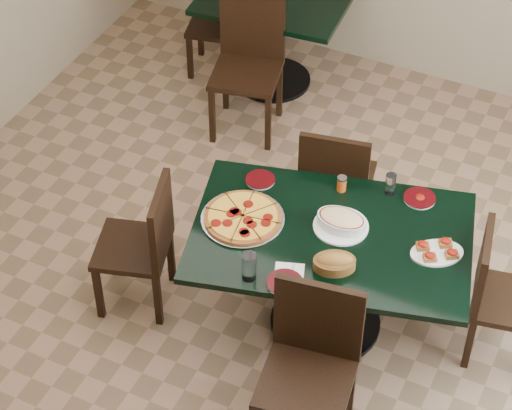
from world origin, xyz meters
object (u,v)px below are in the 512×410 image
at_px(chair_far, 336,179).
at_px(chair_left, 145,241).
at_px(chair_near, 311,358).
at_px(chair_right, 497,290).
at_px(bruschetta_platter, 437,251).
at_px(pepperoni_pizza, 243,217).
at_px(back_chair_near, 249,57).
at_px(lasagna_casserole, 341,221).
at_px(back_table, 274,24).
at_px(back_chair_left, 224,20).
at_px(bread_basket, 334,262).
at_px(main_table, 330,257).

bearing_deg(chair_far, chair_left, 39.95).
xyz_separation_m(chair_near, chair_right, (0.72, 0.94, -0.08)).
bearing_deg(bruschetta_platter, chair_right, -12.79).
distance_m(chair_left, pepperoni_pizza, 0.64).
height_order(chair_right, back_chair_near, back_chair_near).
relative_size(chair_far, lasagna_casserole, 2.96).
height_order(back_table, back_chair_left, back_chair_left).
bearing_deg(chair_left, back_chair_left, 179.33).
bearing_deg(lasagna_casserole, chair_far, 113.93).
bearing_deg(back_chair_near, chair_right, -44.73).
height_order(pepperoni_pizza, bruschetta_platter, bruschetta_platter).
distance_m(chair_far, pepperoni_pizza, 0.87).
xyz_separation_m(back_chair_left, bruschetta_platter, (2.30, -1.98, 0.31)).
height_order(chair_left, lasagna_casserole, chair_left).
height_order(chair_far, back_chair_near, back_chair_near).
height_order(chair_left, bread_basket, chair_left).
relative_size(back_chair_left, bread_basket, 3.01).
bearing_deg(main_table, back_chair_left, 115.40).
relative_size(pepperoni_pizza, bread_basket, 1.71).
bearing_deg(pepperoni_pizza, back_chair_near, 114.81).
distance_m(back_chair_near, pepperoni_pizza, 1.87).
xyz_separation_m(chair_far, pepperoni_pizza, (-0.25, -0.79, 0.25)).
xyz_separation_m(back_table, chair_far, (1.08, -1.42, -0.01)).
distance_m(chair_right, bruschetta_platter, 0.46).
bearing_deg(main_table, chair_right, 0.40).
bearing_deg(back_chair_near, main_table, -64.31).
relative_size(back_table, chair_right, 1.30).
relative_size(main_table, chair_near, 1.74).
distance_m(back_chair_left, lasagna_casserole, 2.69).
relative_size(back_table, bruschetta_platter, 3.20).
bearing_deg(chair_near, chair_far, 98.84).
bearing_deg(back_chair_left, chair_left, 2.70).
distance_m(chair_far, lasagna_casserole, 0.72).
distance_m(pepperoni_pizza, bruschetta_platter, 1.09).
distance_m(lasagna_casserole, bruschetta_platter, 0.55).
relative_size(chair_far, bread_basket, 3.34).
bearing_deg(chair_left, back_table, 169.81).
bearing_deg(lasagna_casserole, bruschetta_platter, 3.39).
height_order(main_table, back_chair_left, back_chair_left).
bearing_deg(pepperoni_pizza, lasagna_casserole, 19.38).
relative_size(back_table, lasagna_casserole, 3.66).
relative_size(back_table, chair_far, 1.24).
xyz_separation_m(chair_far, chair_left, (-0.80, -0.97, -0.01)).
xyz_separation_m(chair_right, back_chair_near, (-2.19, 1.34, 0.08)).
bearing_deg(chair_far, pepperoni_pizza, 62.01).
bearing_deg(chair_far, bruschetta_platter, 133.99).
relative_size(lasagna_casserole, bread_basket, 1.13).
bearing_deg(chair_left, chair_right, 88.12).
height_order(back_table, chair_right, chair_right).
relative_size(back_table, pepperoni_pizza, 2.41).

